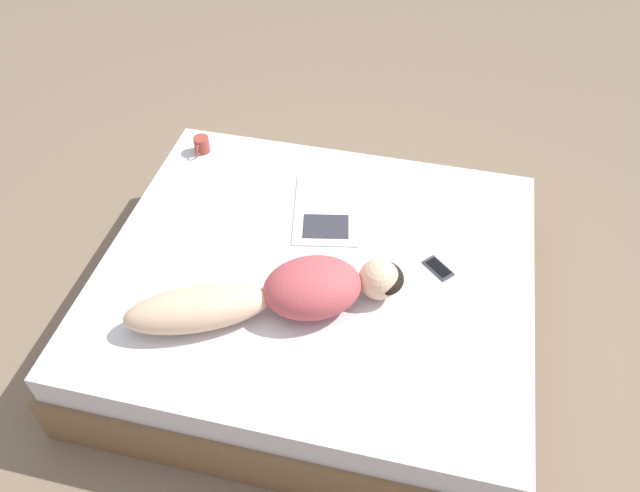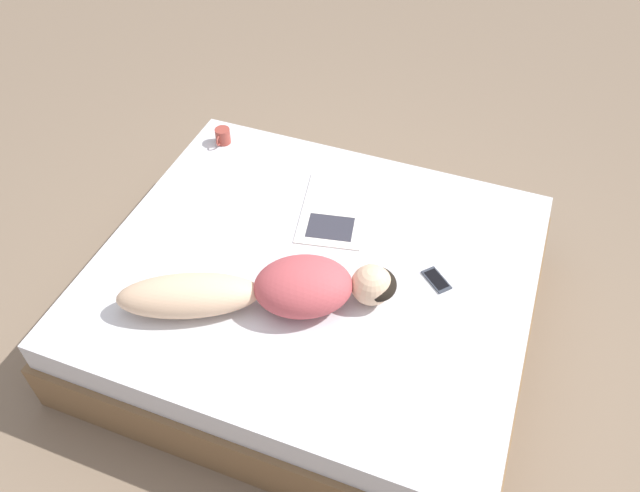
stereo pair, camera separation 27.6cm
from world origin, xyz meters
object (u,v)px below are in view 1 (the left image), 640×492
open_magazine (326,210)px  coffee_mug (202,144)px  person (282,294)px  cell_phone (438,268)px

open_magazine → coffee_mug: size_ratio=4.80×
person → coffee_mug: (-1.00, -0.76, -0.05)m
coffee_mug → cell_phone: (0.61, 1.43, -0.04)m
open_magazine → cell_phone: size_ratio=3.65×
person → cell_phone: (-0.40, 0.67, -0.10)m
open_magazine → cell_phone: 0.68m
person → coffee_mug: 1.26m
person → open_magazine: size_ratio=2.06×
coffee_mug → cell_phone: 1.55m
person → open_magazine: 0.69m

